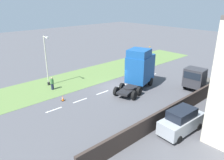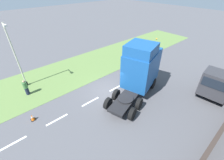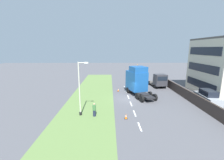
{
  "view_description": "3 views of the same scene",
  "coord_description": "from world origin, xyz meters",
  "px_view_note": "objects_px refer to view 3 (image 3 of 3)",
  "views": [
    {
      "loc": [
        18.41,
        -17.55,
        10.51
      ],
      "look_at": [
        0.43,
        -1.13,
        1.43
      ],
      "focal_mm": 35.0,
      "sensor_mm": 36.0,
      "label": 1
    },
    {
      "loc": [
        8.97,
        -7.56,
        9.29
      ],
      "look_at": [
        -0.05,
        0.37,
        1.17
      ],
      "focal_mm": 24.0,
      "sensor_mm": 36.0,
      "label": 2
    },
    {
      "loc": [
        -3.06,
        -22.59,
        7.83
      ],
      "look_at": [
        -2.68,
        1.17,
        2.79
      ],
      "focal_mm": 24.0,
      "sensor_mm": 36.0,
      "label": 3
    }
  ],
  "objects_px": {
    "lorry_cab": "(137,80)",
    "flatbed_truck": "(159,81)",
    "lamp_post": "(80,91)",
    "traffic_cone_lead": "(118,90)",
    "pedestrian": "(94,110)",
    "traffic_cone_trailing": "(126,116)",
    "parked_car": "(207,98)"
  },
  "relations": [
    {
      "from": "traffic_cone_lead",
      "to": "traffic_cone_trailing",
      "type": "distance_m",
      "value": 11.08
    },
    {
      "from": "pedestrian",
      "to": "traffic_cone_trailing",
      "type": "distance_m",
      "value": 3.74
    },
    {
      "from": "lorry_cab",
      "to": "flatbed_truck",
      "type": "xyz_separation_m",
      "value": [
        5.29,
        4.32,
        -0.97
      ]
    },
    {
      "from": "flatbed_truck",
      "to": "traffic_cone_lead",
      "type": "xyz_separation_m",
      "value": [
        -8.42,
        -2.53,
        -1.19
      ]
    },
    {
      "from": "parked_car",
      "to": "traffic_cone_trailing",
      "type": "distance_m",
      "value": 12.67
    },
    {
      "from": "traffic_cone_lead",
      "to": "parked_car",
      "type": "bearing_deg",
      "value": -29.5
    },
    {
      "from": "flatbed_truck",
      "to": "lamp_post",
      "type": "xyz_separation_m",
      "value": [
        -13.4,
        -12.56,
        1.49
      ]
    },
    {
      "from": "lorry_cab",
      "to": "pedestrian",
      "type": "xyz_separation_m",
      "value": [
        -6.5,
        -8.59,
        -1.65
      ]
    },
    {
      "from": "traffic_cone_trailing",
      "to": "lorry_cab",
      "type": "bearing_deg",
      "value": 72.85
    },
    {
      "from": "lamp_post",
      "to": "traffic_cone_lead",
      "type": "relative_size",
      "value": 10.97
    },
    {
      "from": "pedestrian",
      "to": "lorry_cab",
      "type": "bearing_deg",
      "value": 52.86
    },
    {
      "from": "flatbed_truck",
      "to": "pedestrian",
      "type": "relative_size",
      "value": 3.39
    },
    {
      "from": "traffic_cone_lead",
      "to": "traffic_cone_trailing",
      "type": "relative_size",
      "value": 1.0
    },
    {
      "from": "flatbed_truck",
      "to": "traffic_cone_trailing",
      "type": "xyz_separation_m",
      "value": [
        -8.16,
        -13.61,
        -1.19
      ]
    },
    {
      "from": "lorry_cab",
      "to": "traffic_cone_lead",
      "type": "bearing_deg",
      "value": 133.11
    },
    {
      "from": "lorry_cab",
      "to": "parked_car",
      "type": "distance_m",
      "value": 10.5
    },
    {
      "from": "traffic_cone_lead",
      "to": "traffic_cone_trailing",
      "type": "height_order",
      "value": "same"
    },
    {
      "from": "flatbed_truck",
      "to": "parked_car",
      "type": "bearing_deg",
      "value": 105.49
    },
    {
      "from": "lamp_post",
      "to": "traffic_cone_lead",
      "type": "xyz_separation_m",
      "value": [
        4.98,
        10.03,
        -2.68
      ]
    },
    {
      "from": "lamp_post",
      "to": "lorry_cab",
      "type": "bearing_deg",
      "value": 45.49
    },
    {
      "from": "parked_car",
      "to": "lamp_post",
      "type": "height_order",
      "value": "lamp_post"
    },
    {
      "from": "pedestrian",
      "to": "flatbed_truck",
      "type": "bearing_deg",
      "value": 47.57
    },
    {
      "from": "lamp_post",
      "to": "pedestrian",
      "type": "xyz_separation_m",
      "value": [
        1.6,
        -0.34,
        -2.17
      ]
    },
    {
      "from": "flatbed_truck",
      "to": "lamp_post",
      "type": "bearing_deg",
      "value": 36.83
    },
    {
      "from": "pedestrian",
      "to": "traffic_cone_trailing",
      "type": "bearing_deg",
      "value": -10.97
    },
    {
      "from": "flatbed_truck",
      "to": "traffic_cone_trailing",
      "type": "relative_size",
      "value": 9.43
    },
    {
      "from": "traffic_cone_lead",
      "to": "pedestrian",
      "type": "bearing_deg",
      "value": -108.03
    },
    {
      "from": "traffic_cone_trailing",
      "to": "lamp_post",
      "type": "bearing_deg",
      "value": 168.7
    },
    {
      "from": "flatbed_truck",
      "to": "lamp_post",
      "type": "distance_m",
      "value": 18.42
    },
    {
      "from": "lorry_cab",
      "to": "pedestrian",
      "type": "distance_m",
      "value": 10.9
    },
    {
      "from": "parked_car",
      "to": "traffic_cone_trailing",
      "type": "bearing_deg",
      "value": -157.5
    },
    {
      "from": "flatbed_truck",
      "to": "lorry_cab",
      "type": "bearing_deg",
      "value": 32.87
    }
  ]
}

